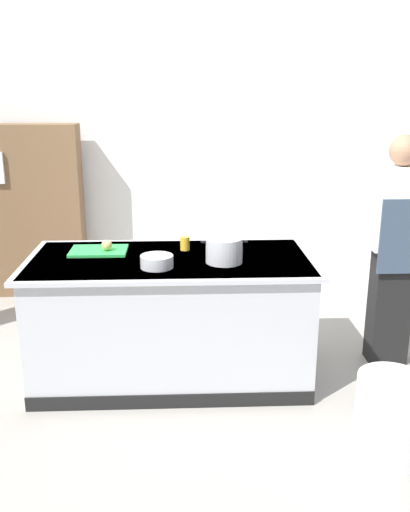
{
  "coord_description": "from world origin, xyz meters",
  "views": [
    {
      "loc": [
        0.09,
        -3.69,
        2.03
      ],
      "look_at": [
        0.25,
        0.2,
        0.85
      ],
      "focal_mm": 39.14,
      "sensor_mm": 36.0,
      "label": 1
    }
  ],
  "objects_px": {
    "trash_bin": "(389,419)",
    "bookshelf": "(27,211)",
    "mixing_bowl": "(157,261)",
    "person_chef": "(396,247)",
    "juice_cup": "(185,243)",
    "stock_pot": "(224,250)",
    "onion": "(107,245)"
  },
  "relations": [
    {
      "from": "trash_bin",
      "to": "bookshelf",
      "type": "distance_m",
      "value": 3.94
    },
    {
      "from": "trash_bin",
      "to": "bookshelf",
      "type": "relative_size",
      "value": 0.3
    },
    {
      "from": "mixing_bowl",
      "to": "person_chef",
      "type": "distance_m",
      "value": 1.77
    },
    {
      "from": "juice_cup",
      "to": "trash_bin",
      "type": "distance_m",
      "value": 1.79
    },
    {
      "from": "person_chef",
      "to": "bookshelf",
      "type": "bearing_deg",
      "value": 81.65
    },
    {
      "from": "trash_bin",
      "to": "bookshelf",
      "type": "xyz_separation_m",
      "value": [
        -2.68,
        2.82,
        0.6
      ]
    },
    {
      "from": "mixing_bowl",
      "to": "bookshelf",
      "type": "height_order",
      "value": "bookshelf"
    },
    {
      "from": "stock_pot",
      "to": "person_chef",
      "type": "bearing_deg",
      "value": 12.36
    },
    {
      "from": "onion",
      "to": "person_chef",
      "type": "height_order",
      "value": "person_chef"
    },
    {
      "from": "trash_bin",
      "to": "person_chef",
      "type": "height_order",
      "value": "person_chef"
    },
    {
      "from": "onion",
      "to": "mixing_bowl",
      "type": "bearing_deg",
      "value": -43.06
    },
    {
      "from": "trash_bin",
      "to": "person_chef",
      "type": "xyz_separation_m",
      "value": [
        0.42,
        1.19,
        0.66
      ]
    },
    {
      "from": "stock_pot",
      "to": "trash_bin",
      "type": "height_order",
      "value": "stock_pot"
    },
    {
      "from": "trash_bin",
      "to": "juice_cup",
      "type": "bearing_deg",
      "value": 132.74
    },
    {
      "from": "person_chef",
      "to": "onion",
      "type": "bearing_deg",
      "value": 110.31
    },
    {
      "from": "bookshelf",
      "to": "stock_pot",
      "type": "bearing_deg",
      "value": -46.47
    },
    {
      "from": "mixing_bowl",
      "to": "stock_pot",
      "type": "bearing_deg",
      "value": 11.84
    },
    {
      "from": "stock_pot",
      "to": "bookshelf",
      "type": "relative_size",
      "value": 0.18
    },
    {
      "from": "onion",
      "to": "bookshelf",
      "type": "height_order",
      "value": "bookshelf"
    },
    {
      "from": "stock_pot",
      "to": "bookshelf",
      "type": "xyz_separation_m",
      "value": [
        -1.82,
        1.92,
        -0.13
      ]
    },
    {
      "from": "onion",
      "to": "juice_cup",
      "type": "bearing_deg",
      "value": 6.13
    },
    {
      "from": "mixing_bowl",
      "to": "trash_bin",
      "type": "distance_m",
      "value": 1.69
    },
    {
      "from": "juice_cup",
      "to": "person_chef",
      "type": "relative_size",
      "value": 0.06
    },
    {
      "from": "onion",
      "to": "trash_bin",
      "type": "height_order",
      "value": "onion"
    },
    {
      "from": "stock_pot",
      "to": "onion",
      "type": "bearing_deg",
      "value": 162.97
    },
    {
      "from": "juice_cup",
      "to": "bookshelf",
      "type": "xyz_separation_m",
      "value": [
        -1.56,
        1.61,
        -0.1
      ]
    },
    {
      "from": "person_chef",
      "to": "juice_cup",
      "type": "bearing_deg",
      "value": 108.4
    },
    {
      "from": "stock_pot",
      "to": "person_chef",
      "type": "relative_size",
      "value": 0.18
    },
    {
      "from": "mixing_bowl",
      "to": "bookshelf",
      "type": "bearing_deg",
      "value": 124.34
    },
    {
      "from": "stock_pot",
      "to": "mixing_bowl",
      "type": "xyz_separation_m",
      "value": [
        -0.45,
        -0.09,
        -0.04
      ]
    },
    {
      "from": "juice_cup",
      "to": "bookshelf",
      "type": "distance_m",
      "value": 2.24
    },
    {
      "from": "onion",
      "to": "trash_bin",
      "type": "xyz_separation_m",
      "value": [
        1.68,
        -1.16,
        -0.7
      ]
    }
  ]
}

